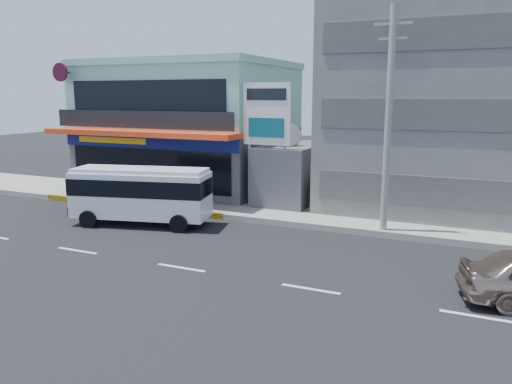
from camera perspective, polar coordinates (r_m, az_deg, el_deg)
ground at (r=18.81m, az=-8.55°, el=-8.56°), size 120.00×120.00×0.00m
sidewalk at (r=25.53m, az=12.92°, el=-3.12°), size 70.00×5.00×0.30m
shop_building at (r=33.87m, az=-7.39°, el=7.10°), size 12.40×11.70×8.00m
concrete_building at (r=29.84m, az=25.34°, el=11.41°), size 16.00×12.00×14.00m
gap_structure at (r=28.89m, az=4.31°, el=2.01°), size 3.00×6.00×3.50m
satellite_dish at (r=27.73m, az=3.66°, el=5.44°), size 1.50×1.50×0.15m
billboard at (r=26.15m, az=1.25°, el=8.09°), size 2.60×0.18×6.90m
utility_pole_near at (r=22.57m, az=14.90°, el=7.83°), size 1.60×0.30×10.00m
minibus at (r=24.85m, az=-13.03°, el=0.07°), size 6.99×3.62×2.79m
motorcycle_rider at (r=26.94m, az=-15.34°, el=-1.14°), size 1.87×0.82×2.33m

